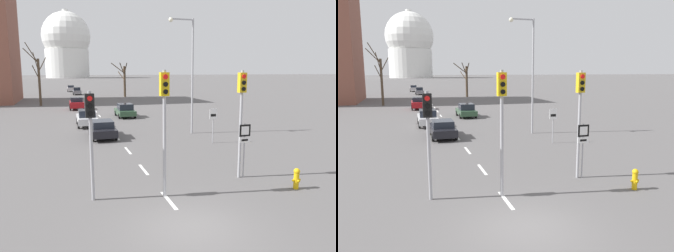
# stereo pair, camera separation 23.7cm
# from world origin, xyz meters

# --- Properties ---
(ground_plane) EXTENTS (800.00, 800.00, 0.00)m
(ground_plane) POSITION_xyz_m (0.00, 0.00, 0.00)
(ground_plane) COLOR #565454
(lane_stripe_0) EXTENTS (0.16, 2.00, 0.01)m
(lane_stripe_0) POSITION_xyz_m (0.00, 2.52, 0.00)
(lane_stripe_0) COLOR silver
(lane_stripe_0) RESTS_ON ground_plane
(lane_stripe_1) EXTENTS (0.16, 2.00, 0.01)m
(lane_stripe_1) POSITION_xyz_m (0.00, 7.02, 0.00)
(lane_stripe_1) COLOR silver
(lane_stripe_1) RESTS_ON ground_plane
(lane_stripe_2) EXTENTS (0.16, 2.00, 0.01)m
(lane_stripe_2) POSITION_xyz_m (0.00, 11.52, 0.00)
(lane_stripe_2) COLOR silver
(lane_stripe_2) RESTS_ON ground_plane
(lane_stripe_3) EXTENTS (0.16, 2.00, 0.01)m
(lane_stripe_3) POSITION_xyz_m (0.00, 16.02, 0.00)
(lane_stripe_3) COLOR silver
(lane_stripe_3) RESTS_ON ground_plane
(lane_stripe_4) EXTENTS (0.16, 2.00, 0.01)m
(lane_stripe_4) POSITION_xyz_m (0.00, 20.52, 0.00)
(lane_stripe_4) COLOR silver
(lane_stripe_4) RESTS_ON ground_plane
(lane_stripe_5) EXTENTS (0.16, 2.00, 0.01)m
(lane_stripe_5) POSITION_xyz_m (0.00, 25.02, 0.00)
(lane_stripe_5) COLOR silver
(lane_stripe_5) RESTS_ON ground_plane
(lane_stripe_6) EXTENTS (0.16, 2.00, 0.01)m
(lane_stripe_6) POSITION_xyz_m (0.00, 29.52, 0.00)
(lane_stripe_6) COLOR silver
(lane_stripe_6) RESTS_ON ground_plane
(lane_stripe_7) EXTENTS (0.16, 2.00, 0.01)m
(lane_stripe_7) POSITION_xyz_m (0.00, 34.02, 0.00)
(lane_stripe_7) COLOR silver
(lane_stripe_7) RESTS_ON ground_plane
(lane_stripe_8) EXTENTS (0.16, 2.00, 0.01)m
(lane_stripe_8) POSITION_xyz_m (0.00, 38.52, 0.00)
(lane_stripe_8) COLOR silver
(lane_stripe_8) RESTS_ON ground_plane
(lane_stripe_9) EXTENTS (0.16, 2.00, 0.01)m
(lane_stripe_9) POSITION_xyz_m (0.00, 43.02, 0.00)
(lane_stripe_9) COLOR silver
(lane_stripe_9) RESTS_ON ground_plane
(lane_stripe_10) EXTENTS (0.16, 2.00, 0.01)m
(lane_stripe_10) POSITION_xyz_m (0.00, 47.52, 0.00)
(lane_stripe_10) COLOR silver
(lane_stripe_10) RESTS_ON ground_plane
(lane_stripe_11) EXTENTS (0.16, 2.00, 0.01)m
(lane_stripe_11) POSITION_xyz_m (0.00, 52.02, 0.00)
(lane_stripe_11) COLOR silver
(lane_stripe_11) RESTS_ON ground_plane
(traffic_signal_near_right) EXTENTS (0.36, 0.34, 5.35)m
(traffic_signal_near_right) POSITION_xyz_m (4.30, 4.28, 3.72)
(traffic_signal_near_right) COLOR #9E9EA3
(traffic_signal_near_right) RESTS_ON ground_plane
(traffic_signal_centre_tall) EXTENTS (0.36, 0.34, 5.38)m
(traffic_signal_centre_tall) POSITION_xyz_m (-0.03, 3.01, 3.73)
(traffic_signal_centre_tall) COLOR #9E9EA3
(traffic_signal_centre_tall) RESTS_ON ground_plane
(traffic_signal_near_left) EXTENTS (0.36, 0.34, 4.54)m
(traffic_signal_near_left) POSITION_xyz_m (-2.99, 3.51, 3.18)
(traffic_signal_near_left) COLOR #9E9EA3
(traffic_signal_near_left) RESTS_ON ground_plane
(route_sign_post) EXTENTS (0.60, 0.08, 2.76)m
(route_sign_post) POSITION_xyz_m (4.52, 4.23, 1.89)
(route_sign_post) COLOR #9E9EA3
(route_sign_post) RESTS_ON ground_plane
(speed_limit_sign) EXTENTS (0.60, 0.08, 2.62)m
(speed_limit_sign) POSITION_xyz_m (6.49, 11.97, 1.77)
(speed_limit_sign) COLOR #9E9EA3
(speed_limit_sign) RESTS_ON ground_plane
(fire_hydrant) EXTENTS (0.40, 0.34, 0.97)m
(fire_hydrant) POSITION_xyz_m (5.97, 2.05, 0.52)
(fire_hydrant) COLOR gold
(fire_hydrant) RESTS_ON ground_plane
(street_lamp_right) EXTENTS (2.18, 0.36, 9.53)m
(street_lamp_right) POSITION_xyz_m (6.10, 16.07, 5.75)
(street_lamp_right) COLOR #9E9EA3
(street_lamp_right) RESTS_ON ground_plane
(sedan_near_left) EXTENTS (1.94, 4.08, 1.69)m
(sedan_near_left) POSITION_xyz_m (-2.30, 37.29, 0.86)
(sedan_near_left) COLOR maroon
(sedan_near_left) RESTS_ON ground_plane
(sedan_near_right) EXTENTS (1.80, 4.45, 1.62)m
(sedan_near_right) POSITION_xyz_m (-2.08, 78.31, 0.83)
(sedan_near_right) COLOR #B7B7BC
(sedan_near_right) RESTS_ON ground_plane
(sedan_mid_centre) EXTENTS (1.76, 4.34, 1.68)m
(sedan_mid_centre) POSITION_xyz_m (-1.06, 66.28, 0.84)
(sedan_mid_centre) COLOR slate
(sedan_mid_centre) RESTS_ON ground_plane
(sedan_far_left) EXTENTS (1.87, 4.56, 1.60)m
(sedan_far_left) POSITION_xyz_m (-1.92, 22.72, 0.81)
(sedan_far_left) COLOR silver
(sedan_far_left) RESTS_ON ground_plane
(sedan_far_right) EXTENTS (1.95, 4.32, 1.57)m
(sedan_far_right) POSITION_xyz_m (2.76, 27.71, 0.78)
(sedan_far_right) COLOR #2D4C33
(sedan_far_right) RESTS_ON ground_plane
(sedan_distant_centre) EXTENTS (1.96, 4.46, 1.42)m
(sedan_distant_centre) POSITION_xyz_m (-1.12, 16.51, 0.73)
(sedan_distant_centre) COLOR black
(sedan_distant_centre) RESTS_ON ground_plane
(bare_tree_left_near) EXTENTS (3.13, 3.27, 9.50)m
(bare_tree_left_near) POSITION_xyz_m (-7.47, 44.03, 4.24)
(bare_tree_left_near) COLOR #473828
(bare_tree_left_near) RESTS_ON ground_plane
(bare_tree_right_near) EXTENTS (3.01, 3.08, 6.93)m
(bare_tree_right_near) POSITION_xyz_m (7.94, 56.99, 3.57)
(bare_tree_right_near) COLOR #473828
(bare_tree_right_near) RESTS_ON ground_plane
(capitol_dome) EXTENTS (34.44, 34.44, 48.64)m
(capitol_dome) POSITION_xyz_m (0.00, 245.70, 23.69)
(capitol_dome) COLOR silver
(capitol_dome) RESTS_ON ground_plane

